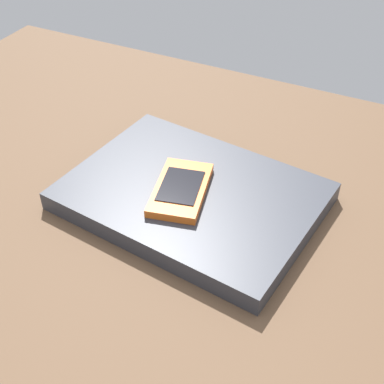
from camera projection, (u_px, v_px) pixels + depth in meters
The scene contains 3 objects.
desk_surface at pixel (200, 234), 68.12cm from camera, with size 120.00×80.00×3.00cm, color brown.
laptop_closed at pixel (192, 196), 69.44cm from camera, with size 31.26×22.76×2.58cm, color #33353D.
cell_phone_on_laptop at pixel (181, 189), 67.60cm from camera, with size 8.59×12.15×1.22cm.
Camera 1 is at (20.71, -44.35, 49.17)cm, focal length 50.30 mm.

